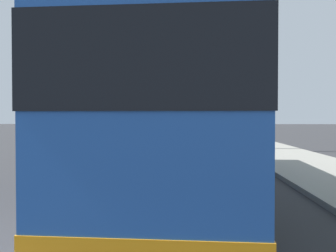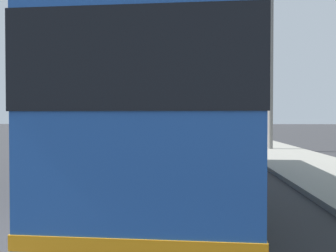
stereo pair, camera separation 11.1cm
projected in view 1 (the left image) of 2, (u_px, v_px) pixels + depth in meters
The scene contains 9 objects.
ground_plane at pixel (36, 249), 5.33m from camera, with size 220.00×220.00×0.00m, color #2D2D30.
sidewalk_curb at pixel (303, 163), 15.01m from camera, with size 110.00×3.60×0.14m, color gray.
lane_divider_line at pixel (133, 164), 15.31m from camera, with size 110.00×0.16×0.01m, color silver.
coach_bus at pixel (180, 111), 9.67m from camera, with size 12.34×3.13×3.59m.
car_oncoming at pixel (180, 130), 34.26m from camera, with size 4.34×2.05×1.50m.
car_ahead_same_lane at pixel (191, 128), 40.23m from camera, with size 4.04×1.88×1.60m.
car_behind_bus at pixel (153, 127), 47.08m from camera, with size 4.36×2.01×1.38m.
car_side_street at pixel (140, 130), 38.54m from camera, with size 4.24×1.89×1.36m.
utility_pole at pixel (268, 71), 21.04m from camera, with size 0.29×0.29×8.89m, color slate.
Camera 1 is at (-5.20, -2.09, 1.84)m, focal length 40.72 mm.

